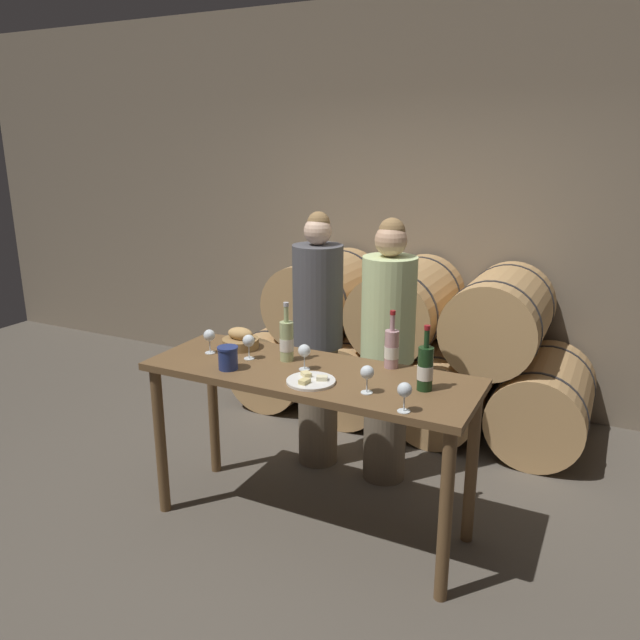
% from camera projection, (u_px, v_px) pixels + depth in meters
% --- Properties ---
extents(ground_plane, '(10.00, 10.00, 0.00)m').
position_uv_depth(ground_plane, '(310.00, 524.00, 3.59)').
color(ground_plane, '#564F44').
extents(stone_wall_back, '(10.00, 0.12, 3.20)m').
position_uv_depth(stone_wall_back, '(435.00, 207.00, 5.05)').
color(stone_wall_back, gray).
rests_on(stone_wall_back, ground_plane).
extents(barrel_stack, '(2.73, 0.96, 1.24)m').
position_uv_depth(barrel_stack, '(406.00, 348.00, 4.82)').
color(barrel_stack, tan).
rests_on(barrel_stack, ground_plane).
extents(tasting_table, '(1.80, 0.64, 0.94)m').
position_uv_depth(tasting_table, '(310.00, 394.00, 3.36)').
color(tasting_table, brown).
rests_on(tasting_table, ground_plane).
extents(person_left, '(0.32, 0.32, 1.70)m').
position_uv_depth(person_left, '(318.00, 340.00, 4.06)').
color(person_left, '#756651').
rests_on(person_left, ground_plane).
extents(person_right, '(0.33, 0.33, 1.69)m').
position_uv_depth(person_right, '(387.00, 352.00, 3.86)').
color(person_right, '#756651').
rests_on(person_right, ground_plane).
extents(wine_bottle_red, '(0.08, 0.08, 0.33)m').
position_uv_depth(wine_bottle_red, '(425.00, 368.00, 3.04)').
color(wine_bottle_red, '#193819').
rests_on(wine_bottle_red, tasting_table).
extents(wine_bottle_white, '(0.08, 0.08, 0.33)m').
position_uv_depth(wine_bottle_white, '(287.00, 341.00, 3.45)').
color(wine_bottle_white, '#ADBC7F').
rests_on(wine_bottle_white, tasting_table).
extents(wine_bottle_rose, '(0.08, 0.08, 0.32)m').
position_uv_depth(wine_bottle_rose, '(392.00, 348.00, 3.35)').
color(wine_bottle_rose, '#BC8E93').
rests_on(wine_bottle_rose, tasting_table).
extents(blue_crock, '(0.11, 0.11, 0.13)m').
position_uv_depth(blue_crock, '(228.00, 357.00, 3.33)').
color(blue_crock, navy).
rests_on(blue_crock, tasting_table).
extents(bread_basket, '(0.22, 0.22, 0.13)m').
position_uv_depth(bread_basket, '(241.00, 340.00, 3.68)').
color(bread_basket, olive).
rests_on(bread_basket, tasting_table).
extents(cheese_plate, '(0.25, 0.25, 0.04)m').
position_uv_depth(cheese_plate, '(311.00, 381.00, 3.17)').
color(cheese_plate, white).
rests_on(cheese_plate, tasting_table).
extents(wine_glass_far_left, '(0.07, 0.07, 0.14)m').
position_uv_depth(wine_glass_far_left, '(209.00, 336.00, 3.57)').
color(wine_glass_far_left, white).
rests_on(wine_glass_far_left, tasting_table).
extents(wine_glass_left, '(0.07, 0.07, 0.14)m').
position_uv_depth(wine_glass_left, '(249.00, 342.00, 3.48)').
color(wine_glass_left, white).
rests_on(wine_glass_left, tasting_table).
extents(wine_glass_center, '(0.07, 0.07, 0.14)m').
position_uv_depth(wine_glass_center, '(304.00, 351.00, 3.32)').
color(wine_glass_center, white).
rests_on(wine_glass_center, tasting_table).
extents(wine_glass_right, '(0.07, 0.07, 0.14)m').
position_uv_depth(wine_glass_right, '(367.00, 373.00, 3.01)').
color(wine_glass_right, white).
rests_on(wine_glass_right, tasting_table).
extents(wine_glass_far_right, '(0.07, 0.07, 0.14)m').
position_uv_depth(wine_glass_far_right, '(405.00, 391.00, 2.80)').
color(wine_glass_far_right, white).
rests_on(wine_glass_far_right, tasting_table).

